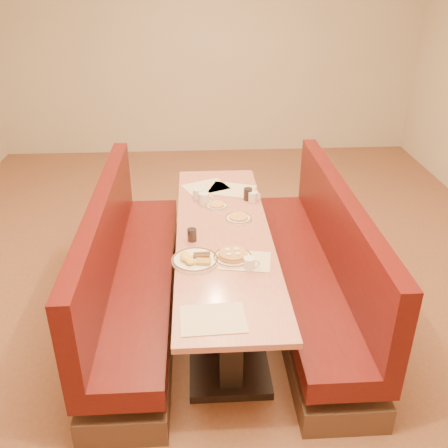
{
  "coord_description": "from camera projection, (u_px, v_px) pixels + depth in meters",
  "views": [
    {
      "loc": [
        -0.19,
        -3.27,
        2.54
      ],
      "look_at": [
        0.0,
        -0.05,
        0.85
      ],
      "focal_mm": 40.0,
      "sensor_mm": 36.0,
      "label": 1
    }
  ],
  "objects": [
    {
      "name": "extra_plate_far",
      "position": [
        217.0,
        205.0,
        4.12
      ],
      "size": [
        0.19,
        0.19,
        0.04
      ],
      "rotation": [
        0.0,
        0.0,
        -0.43
      ],
      "color": "white",
      "rests_on": "diner_table"
    },
    {
      "name": "placemat_far_right",
      "position": [
        232.0,
        190.0,
        4.43
      ],
      "size": [
        0.46,
        0.4,
        0.0
      ],
      "primitive_type": "cube",
      "rotation": [
        0.0,
        0.0,
        -0.33
      ],
      "color": "beige",
      "rests_on": "diner_table"
    },
    {
      "name": "coffee_mug_a",
      "position": [
        250.0,
        263.0,
        3.27
      ],
      "size": [
        0.11,
        0.08,
        0.08
      ],
      "rotation": [
        0.0,
        0.0,
        -0.08
      ],
      "color": "white",
      "rests_on": "diner_table"
    },
    {
      "name": "coffee_mug_b",
      "position": [
        204.0,
        198.0,
        4.16
      ],
      "size": [
        0.13,
        0.09,
        0.1
      ],
      "rotation": [
        0.0,
        0.0,
        -0.14
      ],
      "color": "white",
      "rests_on": "diner_table"
    },
    {
      "name": "ground",
      "position": [
        224.0,
        313.0,
        4.08
      ],
      "size": [
        8.0,
        8.0,
        0.0
      ],
      "primitive_type": "plane",
      "color": "#9E6647",
      "rests_on": "ground"
    },
    {
      "name": "placemat_near_right",
      "position": [
        245.0,
        261.0,
        3.37
      ],
      "size": [
        0.38,
        0.31,
        0.0
      ],
      "primitive_type": "cube",
      "rotation": [
        0.0,
        0.0,
        -0.17
      ],
      "color": "beige",
      "rests_on": "diner_table"
    },
    {
      "name": "pancake_plate",
      "position": [
        233.0,
        256.0,
        3.39
      ],
      "size": [
        0.27,
        0.27,
        0.06
      ],
      "rotation": [
        0.0,
        0.0,
        0.43
      ],
      "color": "white",
      "rests_on": "diner_table"
    },
    {
      "name": "extra_plate_mid",
      "position": [
        238.0,
        218.0,
        3.91
      ],
      "size": [
        0.21,
        0.21,
        0.04
      ],
      "rotation": [
        0.0,
        0.0,
        -0.34
      ],
      "color": "white",
      "rests_on": "diner_table"
    },
    {
      "name": "eggs_plate",
      "position": [
        194.0,
        260.0,
        3.36
      ],
      "size": [
        0.32,
        0.32,
        0.06
      ],
      "rotation": [
        0.0,
        0.0,
        -0.14
      ],
      "color": "white",
      "rests_on": "diner_table"
    },
    {
      "name": "placemat_far_left",
      "position": [
        206.0,
        187.0,
        4.48
      ],
      "size": [
        0.46,
        0.41,
        0.0
      ],
      "primitive_type": "cube",
      "rotation": [
        0.0,
        0.0,
        0.42
      ],
      "color": "beige",
      "rests_on": "diner_table"
    },
    {
      "name": "coffee_mug_d",
      "position": [
        199.0,
        194.0,
        4.24
      ],
      "size": [
        0.12,
        0.08,
        0.09
      ],
      "rotation": [
        0.0,
        0.0,
        0.13
      ],
      "color": "white",
      "rests_on": "diner_table"
    },
    {
      "name": "diner_table",
      "position": [
        224.0,
        275.0,
        3.9
      ],
      "size": [
        0.7,
        2.5,
        0.75
      ],
      "color": "black",
      "rests_on": "ground"
    },
    {
      "name": "booth_right",
      "position": [
        316.0,
        273.0,
        3.95
      ],
      "size": [
        0.55,
        2.5,
        1.05
      ],
      "color": "#4C3326",
      "rests_on": "ground"
    },
    {
      "name": "room_envelope",
      "position": [
        224.0,
        70.0,
        3.18
      ],
      "size": [
        6.04,
        8.04,
        2.82
      ],
      "color": "beige",
      "rests_on": "ground"
    },
    {
      "name": "soda_tumbler_near",
      "position": [
        192.0,
        235.0,
        3.6
      ],
      "size": [
        0.07,
        0.07,
        0.09
      ],
      "color": "black",
      "rests_on": "diner_table"
    },
    {
      "name": "coffee_mug_c",
      "position": [
        253.0,
        196.0,
        4.2
      ],
      "size": [
        0.11,
        0.08,
        0.08
      ],
      "rotation": [
        0.0,
        0.0,
        0.15
      ],
      "color": "white",
      "rests_on": "diner_table"
    },
    {
      "name": "soda_tumbler_mid",
      "position": [
        248.0,
        194.0,
        4.23
      ],
      "size": [
        0.08,
        0.08,
        0.1
      ],
      "color": "black",
      "rests_on": "diner_table"
    },
    {
      "name": "booth_left",
      "position": [
        130.0,
        279.0,
        3.87
      ],
      "size": [
        0.55,
        2.5,
        1.05
      ],
      "color": "#4C3326",
      "rests_on": "ground"
    },
    {
      "name": "placemat_near_left",
      "position": [
        213.0,
        319.0,
        2.82
      ],
      "size": [
        0.38,
        0.29,
        0.0
      ],
      "primitive_type": "cube",
      "rotation": [
        0.0,
        0.0,
        0.04
      ],
      "color": "beige",
      "rests_on": "diner_table"
    }
  ]
}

